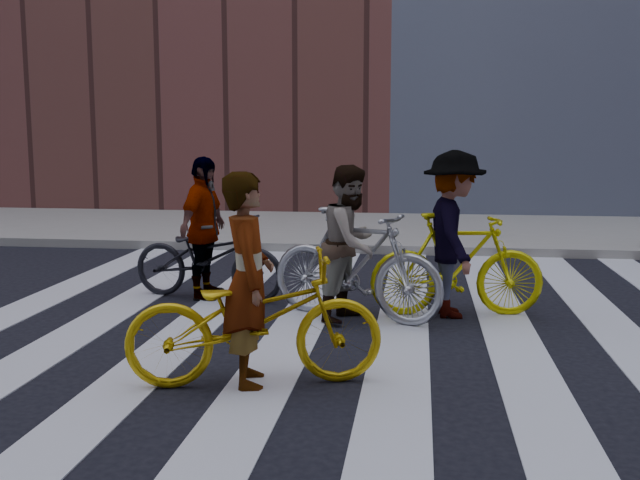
% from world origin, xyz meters
% --- Properties ---
extents(ground, '(100.00, 100.00, 0.00)m').
position_xyz_m(ground, '(0.00, 0.00, 0.00)').
color(ground, black).
rests_on(ground, ground).
extents(sidewalk_far, '(100.00, 5.00, 0.15)m').
position_xyz_m(sidewalk_far, '(0.00, 7.50, 0.07)').
color(sidewalk_far, gray).
rests_on(sidewalk_far, ground).
extents(zebra_crosswalk, '(8.25, 10.00, 0.01)m').
position_xyz_m(zebra_crosswalk, '(0.00, 0.00, 0.01)').
color(zebra_crosswalk, silver).
rests_on(zebra_crosswalk, ground).
extents(bike_yellow_left, '(2.20, 1.22, 1.09)m').
position_xyz_m(bike_yellow_left, '(-0.60, -1.63, 0.55)').
color(bike_yellow_left, '#C9A20B').
rests_on(bike_yellow_left, ground).
extents(bike_silver_mid, '(2.12, 1.30, 1.23)m').
position_xyz_m(bike_silver_mid, '(0.03, 0.60, 0.62)').
color(bike_silver_mid, '#999BA2').
rests_on(bike_silver_mid, ground).
extents(bike_yellow_right, '(1.99, 0.80, 1.16)m').
position_xyz_m(bike_yellow_right, '(1.14, 0.92, 0.58)').
color(bike_yellow_right, '#CFCB0B').
rests_on(bike_yellow_right, ground).
extents(bike_dark_rear, '(2.07, 1.04, 1.04)m').
position_xyz_m(bike_dark_rear, '(-1.86, 1.38, 0.52)').
color(bike_dark_rear, black).
rests_on(bike_dark_rear, ground).
extents(rider_left, '(0.56, 0.72, 1.75)m').
position_xyz_m(rider_left, '(-0.65, -1.63, 0.87)').
color(rider_left, slate).
rests_on(rider_left, ground).
extents(rider_mid, '(0.90, 1.01, 1.70)m').
position_xyz_m(rider_mid, '(-0.02, 0.60, 0.85)').
color(rider_mid, slate).
rests_on(rider_mid, ground).
extents(rider_right, '(0.84, 1.28, 1.85)m').
position_xyz_m(rider_right, '(1.09, 0.92, 0.93)').
color(rider_right, slate).
rests_on(rider_right, ground).
extents(rider_rear, '(0.61, 1.09, 1.75)m').
position_xyz_m(rider_rear, '(-1.91, 1.38, 0.88)').
color(rider_rear, slate).
rests_on(rider_rear, ground).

